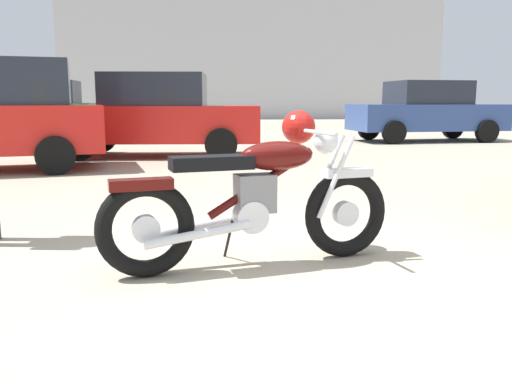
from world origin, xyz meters
TOP-DOWN VIEW (x-y plane):
  - ground_plane at (0.00, 0.00)m, footprint 80.00×80.00m
  - vintage_motorcycle at (-0.23, 0.14)m, footprint 2.06×0.77m
  - pale_sedan_back at (-1.20, 7.73)m, footprint 4.37×2.28m
  - silver_sedan_mid at (-5.37, 15.04)m, footprint 3.92×1.87m
  - blue_hatchback_right at (6.17, 10.87)m, footprint 4.26×2.05m
  - industrial_building at (4.36, 35.88)m, footprint 24.61×14.50m

SIDE VIEW (x-z plane):
  - ground_plane at x=0.00m, z-range 0.00..0.00m
  - vintage_motorcycle at x=-0.23m, z-range -0.04..1.03m
  - pale_sedan_back at x=-1.20m, z-range 0.00..1.67m
  - blue_hatchback_right at x=6.17m, z-range 0.00..1.67m
  - silver_sedan_mid at x=-5.37m, z-range 0.03..1.81m
  - industrial_building at x=4.36m, z-range -3.72..12.70m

